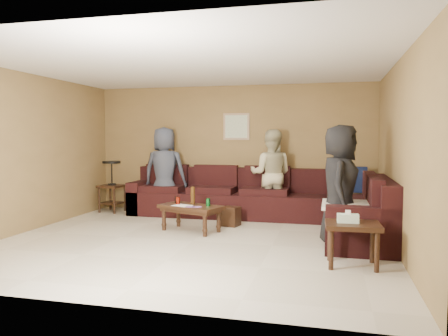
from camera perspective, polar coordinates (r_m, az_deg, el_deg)
name	(u,v)px	position (r m, az deg, el deg)	size (l,w,h in m)	color
room	(192,125)	(6.20, -4.14, 5.62)	(5.60, 5.50, 2.50)	beige
sectional_sofa	(265,205)	(7.58, 5.37, -4.82)	(4.65, 2.90, 0.97)	black
coffee_table	(191,209)	(6.96, -4.36, -5.35)	(1.11, 0.81, 0.70)	black
end_table_left	(112,185)	(9.00, -14.42, -2.20)	(0.50, 0.50, 1.02)	black
side_table_right	(352,229)	(5.28, 16.39, -7.66)	(0.63, 0.53, 0.65)	black
waste_bin	(231,216)	(7.39, 0.91, -6.34)	(0.27, 0.27, 0.32)	black
wall_art	(236,127)	(8.57, 1.63, 5.43)	(0.52, 0.04, 0.52)	#9F8463
person_left	(165,171)	(8.43, -7.76, -0.41)	(0.82, 0.54, 1.69)	#333846
person_middle	(271,174)	(8.05, 6.16, -0.80)	(0.79, 0.62, 1.63)	#C0B88E
person_right	(340,186)	(6.14, 14.93, -2.27)	(0.81, 0.53, 1.66)	black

